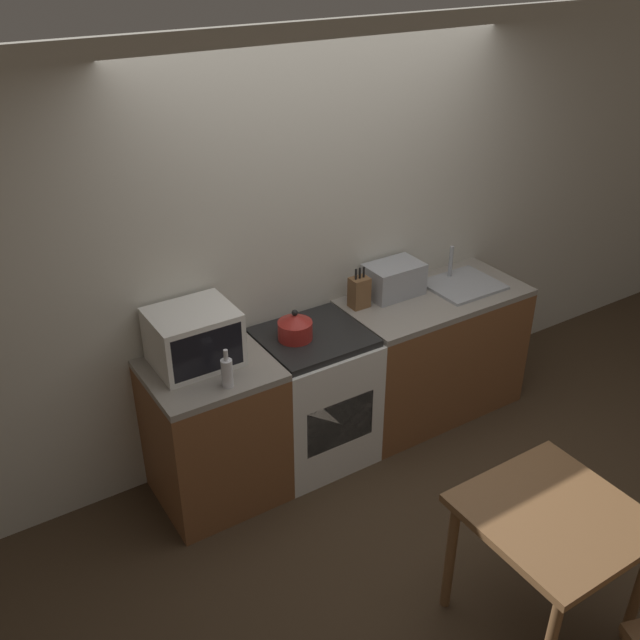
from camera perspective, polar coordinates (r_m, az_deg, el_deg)
name	(u,v)px	position (r m, az deg, el deg)	size (l,w,h in m)	color
ground_plane	(409,495)	(4.51, 7.12, -13.70)	(16.00, 16.00, 0.00)	#3D2D1E
wall_back	(322,244)	(4.47, 0.12, 6.12)	(10.00, 0.06, 2.60)	beige
counter_left_run	(215,432)	(4.25, -8.42, -8.88)	(0.71, 0.62, 0.90)	brown
counter_right_run	(430,353)	(4.99, 8.83, -2.61)	(1.26, 0.62, 0.90)	brown
stove_range	(313,396)	(4.50, -0.53, -6.14)	(0.65, 0.62, 0.90)	silver
kettle	(295,327)	(4.18, -2.01, -0.53)	(0.21, 0.21, 0.19)	maroon
microwave	(194,337)	(3.97, -10.07, -1.37)	(0.46, 0.38, 0.32)	silver
bottle	(227,372)	(3.78, -7.45, -4.17)	(0.06, 0.06, 0.23)	silver
knife_block	(359,292)	(4.52, 3.16, 2.24)	(0.12, 0.10, 0.27)	brown
toaster_oven	(394,279)	(4.70, 5.94, 3.25)	(0.37, 0.25, 0.21)	#999BA0
sink_basin	(463,284)	(4.92, 11.34, 2.86)	(0.47, 0.40, 0.24)	#999BA0
dining_table	(552,529)	(3.57, 18.06, -15.64)	(0.73, 0.74, 0.73)	brown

